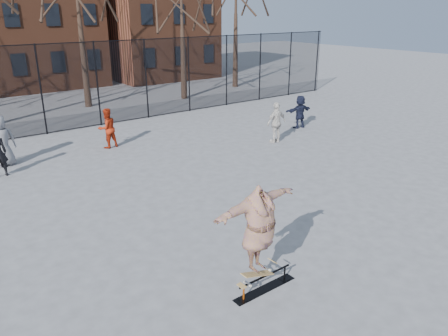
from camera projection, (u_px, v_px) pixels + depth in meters
ground at (261, 235)px, 11.08m from camera, size 100.00×100.00×0.00m
skate_rail at (265, 284)px, 8.89m from camera, size 1.52×0.23×0.33m
skateboard at (257, 277)px, 8.68m from camera, size 0.83×0.20×0.10m
skater at (259, 235)px, 8.35m from camera, size 2.24×0.87×1.78m
bystander_grey at (2, 141)px, 15.64m from camera, size 0.96×0.68×1.87m
bystander_red at (107, 128)px, 17.74m from camera, size 0.87×0.72×1.63m
bystander_white at (276, 123)px, 18.42m from camera, size 1.02×0.42×1.73m
bystander_navy at (300, 112)px, 20.73m from camera, size 1.49×0.61×1.56m
fence at (72, 86)px, 20.03m from camera, size 34.03×0.07×4.00m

